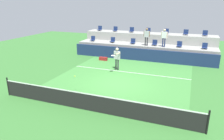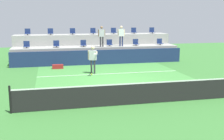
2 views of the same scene
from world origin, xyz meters
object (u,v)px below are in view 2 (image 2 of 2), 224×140
Objects in this scene: stadium_chair_lower_far_left at (27,45)px; equipment_bag at (58,67)px; stadium_chair_upper_right at (134,31)px; stadium_chair_lower_far_right at (160,42)px; tennis_ball at (92,74)px; stadium_chair_lower_left at (56,44)px; stadium_chair_upper_center at (93,32)px; tennis_player at (93,57)px; stadium_chair_upper_far_left at (28,32)px; stadium_chair_lower_right at (136,43)px; stadium_chair_lower_mid_left at (83,44)px; stadium_chair_upper_mid_right at (114,31)px; stadium_chair_lower_mid_right at (110,43)px; stadium_chair_upper_far_right at (152,31)px; stadium_chair_upper_mid_left at (73,32)px; spectator_in_white at (102,34)px; spectator_leaning_on_rail at (121,34)px; stadium_chair_upper_left at (50,32)px.

stadium_chair_lower_far_left reaches higher than equipment_bag.
equipment_bag is (-6.77, -4.15, -2.16)m from stadium_chair_upper_right.
stadium_chair_lower_far_right is (10.65, 0.00, 0.00)m from stadium_chair_lower_far_left.
stadium_chair_upper_right is at bearing 64.13° from tennis_ball.
stadium_chair_lower_left is 1.00× the size of stadium_chair_upper_center.
stadium_chair_upper_right is 0.29× the size of tennis_player.
stadium_chair_upper_far_left is at bearing 117.67° from equipment_bag.
tennis_ball is 7.31m from equipment_bag.
stadium_chair_upper_right is at bearing 0.00° from stadium_chair_upper_center.
stadium_chair_lower_right is 8.79m from stadium_chair_upper_far_left.
stadium_chair_lower_mid_left is at bearing 90.27° from tennis_player.
stadium_chair_lower_far_left is 1.00× the size of stadium_chair_upper_right.
stadium_chair_upper_center is at bearing 180.00° from stadium_chair_upper_mid_right.
stadium_chair_upper_far_left is 8.95m from stadium_chair_upper_right.
stadium_chair_lower_mid_right is 1.00× the size of stadium_chair_upper_far_left.
stadium_chair_lower_mid_right is at bearing 29.28° from equipment_bag.
stadium_chair_lower_far_right is 5.67m from stadium_chair_upper_center.
stadium_chair_upper_center is 1.00× the size of stadium_chair_upper_far_right.
stadium_chair_upper_mid_left is 2.99m from spectator_in_white.
stadium_chair_upper_mid_right is 3.51m from stadium_chair_upper_far_right.
stadium_chair_upper_right is at bearing 0.00° from stadium_chair_upper_mid_right.
stadium_chair_lower_mid_right is 1.00× the size of stadium_chair_upper_far_right.
stadium_chair_lower_mid_left is 3.07m from spectator_leaning_on_rail.
stadium_chair_upper_mid_right is at bearing 32.33° from stadium_chair_lower_mid_left.
stadium_chair_upper_left reaches higher than stadium_chair_lower_mid_right.
stadium_chair_upper_left is at bearing 98.38° from tennis_ball.
stadium_chair_lower_mid_left is 0.33× the size of spectator_in_white.
stadium_chair_lower_far_right is (4.28, 0.00, 0.00)m from stadium_chair_lower_mid_right.
stadium_chair_lower_mid_left is 6.37m from stadium_chair_lower_far_right.
stadium_chair_upper_right is (7.14, 0.00, 0.00)m from stadium_chair_upper_left.
stadium_chair_lower_left is 0.33× the size of spectator_in_white.
stadium_chair_upper_center is 2.21m from spectator_in_white.
spectator_in_white is (3.85, -2.18, -0.11)m from stadium_chair_upper_left.
stadium_chair_upper_far_left is 5.16m from equipment_bag.
stadium_chair_upper_center is at bearing 29.80° from stadium_chair_lower_left.
tennis_player is at bearing 80.39° from tennis_ball.
stadium_chair_upper_far_left is (-8.57, 1.80, 0.85)m from stadium_chair_lower_right.
stadium_chair_lower_far_left is at bearing -161.36° from stadium_chair_upper_center.
stadium_chair_upper_far_right is (5.29, 0.00, 0.00)m from stadium_chair_upper_center.
stadium_chair_lower_left is at bearing 175.64° from spectator_leaning_on_rail.
stadium_chair_lower_far_right is 7.84m from tennis_player.
stadium_chair_lower_right is 5.34m from stadium_chair_upper_mid_left.
stadium_chair_upper_left reaches higher than stadium_chair_lower_right.
stadium_chair_upper_far_right reaches higher than stadium_chair_lower_mid_left.
stadium_chair_lower_far_right is at bearing -27.04° from stadium_chair_upper_mid_right.
stadium_chair_lower_far_left is 7.28m from spectator_leaning_on_rail.
spectator_in_white is (2.05, -2.18, -0.11)m from stadium_chair_upper_mid_left.
stadium_chair_lower_far_right is 0.68× the size of equipment_bag.
stadium_chair_upper_mid_left is 1.00× the size of stadium_chair_upper_far_right.
stadium_chair_lower_mid_right is 0.32× the size of spectator_leaning_on_rail.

